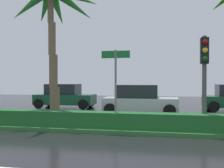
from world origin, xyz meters
TOP-DOWN VIEW (x-y plane):
  - ground_plane at (0.00, 9.00)m, footprint 90.00×42.00m
  - median_strip at (0.00, 8.00)m, footprint 85.50×4.00m
  - median_hedge at (0.00, 6.60)m, footprint 76.50×0.70m
  - palm_tree_mid_left at (-4.58, 8.28)m, footprint 4.61×4.61m
  - traffic_signal_median_right at (2.08, 6.87)m, footprint 0.28×0.43m
  - street_name_sign at (-1.20, 6.57)m, footprint 1.10×0.08m
  - car_in_traffic_second at (-6.50, 14.76)m, footprint 4.30×2.02m
  - car_in_traffic_third at (-0.77, 12.10)m, footprint 4.30×2.02m

SIDE VIEW (x-z plane):
  - ground_plane at x=0.00m, z-range -0.10..0.00m
  - median_strip at x=0.00m, z-range 0.00..0.15m
  - median_hedge at x=0.00m, z-range 0.15..0.75m
  - car_in_traffic_second at x=-6.50m, z-range -0.03..1.69m
  - car_in_traffic_third at x=-0.77m, z-range -0.03..1.69m
  - street_name_sign at x=-1.20m, z-range 0.58..3.58m
  - traffic_signal_median_right at x=2.08m, z-range 0.81..4.28m
  - palm_tree_mid_left at x=-4.58m, z-range 2.18..8.80m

